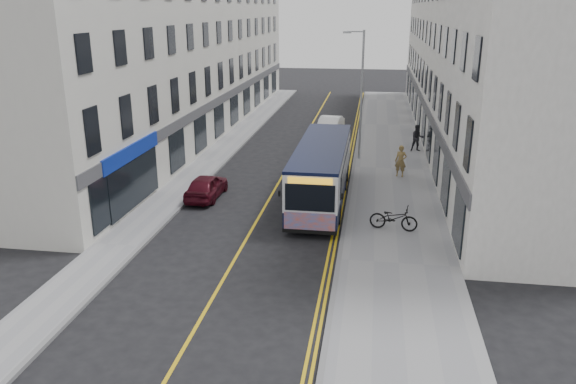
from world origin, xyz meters
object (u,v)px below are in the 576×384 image
(car_white, at_px, (329,127))
(car_maroon, at_px, (206,186))
(pedestrian_far, at_px, (417,138))
(streetlamp, at_px, (360,91))
(pedestrian_near, at_px, (401,161))
(bicycle, at_px, (394,218))
(city_bus, at_px, (322,170))

(car_white, bearing_deg, car_maroon, -101.03)
(pedestrian_far, xyz_separation_m, car_white, (-6.20, 4.17, -0.28))
(pedestrian_far, distance_m, car_maroon, 15.85)
(streetlamp, xyz_separation_m, car_maroon, (-7.36, -8.65, -3.76))
(streetlamp, relative_size, pedestrian_near, 4.47)
(streetlamp, bearing_deg, pedestrian_near, -55.21)
(streetlamp, distance_m, car_white, 8.03)
(pedestrian_near, distance_m, pedestrian_far, 6.33)
(bicycle, distance_m, pedestrian_near, 8.28)
(car_maroon, bearing_deg, car_white, -106.99)
(city_bus, height_order, car_white, city_bus)
(streetlamp, height_order, pedestrian_near, streetlamp)
(streetlamp, distance_m, pedestrian_near, 5.55)
(city_bus, height_order, pedestrian_far, city_bus)
(car_white, xyz_separation_m, car_maroon, (-4.99, -15.38, -0.10))
(city_bus, height_order, car_maroon, city_bus)
(car_white, bearing_deg, bicycle, -70.02)
(city_bus, relative_size, pedestrian_far, 5.72)
(streetlamp, relative_size, pedestrian_far, 4.53)
(streetlamp, xyz_separation_m, bicycle, (1.94, -11.88, -3.72))
(pedestrian_near, bearing_deg, streetlamp, 138.33)
(pedestrian_near, relative_size, pedestrian_far, 1.01)
(car_maroon, bearing_deg, pedestrian_far, -133.96)
(bicycle, bearing_deg, city_bus, 52.33)
(streetlamp, height_order, city_bus, streetlamp)
(streetlamp, xyz_separation_m, pedestrian_near, (2.52, -3.62, -3.37))
(pedestrian_near, relative_size, car_white, 0.41)
(streetlamp, relative_size, car_white, 1.82)
(bicycle, bearing_deg, pedestrian_near, 4.51)
(city_bus, height_order, bicycle, city_bus)
(city_bus, distance_m, car_white, 15.04)
(car_white, height_order, car_maroon, car_white)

